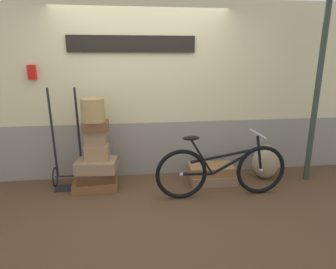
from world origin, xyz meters
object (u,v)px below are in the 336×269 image
object	(u,v)px
suitcase_5	(96,125)
bicycle	(221,171)
suitcase_0	(96,183)
luggage_trolley	(68,164)
suitcase_4	(96,137)
suitcase_6	(212,178)
suitcase_7	(211,169)
burlap_sack	(265,162)
suitcase_2	(97,165)
suitcase_1	(97,175)
wicker_basket	(93,110)
suitcase_3	(97,152)

from	to	relation	value
suitcase_5	bicycle	bearing A→B (deg)	-17.72
suitcase_0	luggage_trolley	xyz separation A→B (m)	(-0.39, 0.11, 0.27)
suitcase_4	suitcase_6	world-z (taller)	suitcase_4
suitcase_4	suitcase_5	xyz separation A→B (m)	(0.01, -0.01, 0.16)
suitcase_6	bicycle	world-z (taller)	bicycle
suitcase_0	luggage_trolley	bearing A→B (deg)	163.21
suitcase_7	burlap_sack	world-z (taller)	burlap_sack
suitcase_5	suitcase_6	world-z (taller)	suitcase_5
suitcase_6	suitcase_7	distance (m)	0.14
bicycle	suitcase_2	bearing A→B (deg)	165.20
suitcase_1	suitcase_0	bearing A→B (deg)	118.54
wicker_basket	suitcase_7	bearing A→B (deg)	-0.54
suitcase_6	suitcase_4	bearing A→B (deg)	-179.85
burlap_sack	suitcase_0	bearing A→B (deg)	-179.67
suitcase_0	suitcase_1	size ratio (longest dim) A/B	1.18
luggage_trolley	burlap_sack	size ratio (longest dim) A/B	2.69
suitcase_0	suitcase_2	xyz separation A→B (m)	(0.03, -0.03, 0.29)
burlap_sack	luggage_trolley	bearing A→B (deg)	178.05
suitcase_6	burlap_sack	distance (m)	0.87
suitcase_2	suitcase_4	world-z (taller)	suitcase_4
suitcase_4	suitcase_7	size ratio (longest dim) A/B	0.44
suitcase_1	suitcase_2	bearing A→B (deg)	32.26
suitcase_1	suitcase_5	world-z (taller)	suitcase_5
suitcase_7	burlap_sack	size ratio (longest dim) A/B	1.23
wicker_basket	burlap_sack	distance (m)	2.68
suitcase_3	suitcase_5	xyz separation A→B (m)	(0.00, 0.00, 0.38)
suitcase_4	suitcase_5	world-z (taller)	suitcase_5
suitcase_6	suitcase_7	xyz separation A→B (m)	(-0.03, 0.01, 0.13)
burlap_sack	bicycle	world-z (taller)	bicycle
bicycle	luggage_trolley	bearing A→B (deg)	164.22
suitcase_2	burlap_sack	bearing A→B (deg)	6.60
suitcase_1	suitcase_2	xyz separation A→B (m)	(0.01, 0.00, 0.15)
wicker_basket	bicycle	distance (m)	1.90
suitcase_5	burlap_sack	bearing A→B (deg)	-1.38
suitcase_1	suitcase_3	size ratio (longest dim) A/B	1.61
wicker_basket	suitcase_3	bearing A→B (deg)	17.03
burlap_sack	suitcase_6	bearing A→B (deg)	-176.92
suitcase_3	suitcase_7	size ratio (longest dim) A/B	0.49
suitcase_1	suitcase_6	size ratio (longest dim) A/B	0.77
suitcase_7	luggage_trolley	xyz separation A→B (m)	(-2.07, 0.14, 0.13)
suitcase_0	suitcase_4	distance (m)	0.69
wicker_basket	burlap_sack	bearing A→B (deg)	0.53
suitcase_1	burlap_sack	size ratio (longest dim) A/B	0.98
suitcase_2	suitcase_4	xyz separation A→B (m)	(0.01, 0.05, 0.40)
suitcase_2	luggage_trolley	distance (m)	0.44
suitcase_3	burlap_sack	distance (m)	2.53
suitcase_7	suitcase_3	bearing A→B (deg)	-177.77
suitcase_2	burlap_sack	world-z (taller)	burlap_sack
suitcase_1	wicker_basket	xyz separation A→B (m)	(0.00, 0.03, 0.94)
suitcase_5	suitcase_6	bearing A→B (deg)	-2.78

